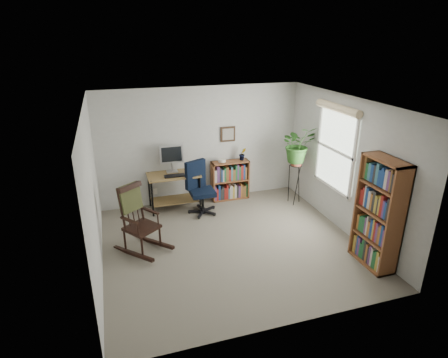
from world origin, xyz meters
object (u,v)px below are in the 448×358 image
object	(u,v)px
desk	(174,191)
office_chair	(202,188)
low_bookshelf	(230,180)
tall_bookshelf	(379,214)
rocking_chair	(141,219)

from	to	relation	value
desk	office_chair	world-z (taller)	office_chair
low_bookshelf	tall_bookshelf	world-z (taller)	tall_bookshelf
rocking_chair	tall_bookshelf	distance (m)	3.67
desk	rocking_chair	distance (m)	1.64
low_bookshelf	desk	bearing A→B (deg)	-174.42
desk	rocking_chair	xyz separation A→B (m)	(-0.79, -1.42, 0.20)
low_bookshelf	office_chair	bearing A→B (deg)	-145.26
rocking_chair	tall_bookshelf	world-z (taller)	tall_bookshelf
desk	office_chair	distance (m)	0.65
office_chair	low_bookshelf	xyz separation A→B (m)	(0.74, 0.51, -0.11)
desk	rocking_chair	bearing A→B (deg)	-119.17
office_chair	tall_bookshelf	world-z (taller)	tall_bookshelf
office_chair	low_bookshelf	world-z (taller)	office_chair
rocking_chair	tall_bookshelf	size ratio (longest dim) A/B	0.66
rocking_chair	low_bookshelf	bearing A→B (deg)	0.85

